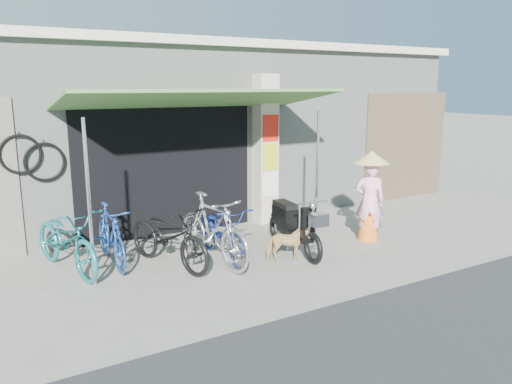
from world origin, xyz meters
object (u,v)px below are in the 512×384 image
bike_silver (212,229)px  street_dog (288,244)px  bike_navy (222,232)px  bike_teal (67,239)px  moped (293,225)px  nun (370,196)px  bike_blue (111,235)px  bike_black (169,236)px

bike_silver → street_dog: (1.08, -0.51, -0.27)m
bike_silver → bike_navy: (0.21, 0.07, -0.10)m
bike_teal → bike_navy: bike_teal is taller
bike_teal → bike_silver: 2.19m
moped → nun: (1.56, -0.16, 0.36)m
bike_teal → bike_navy: 2.37m
bike_silver → street_dog: size_ratio=2.75×
street_dog → bike_navy: bearing=74.1°
bike_blue → bike_black: (0.76, -0.53, 0.01)m
bike_teal → bike_silver: size_ratio=1.03×
nun → moped: bearing=33.0°
bike_blue → bike_navy: bearing=-22.5°
bike_navy → nun: size_ratio=1.07×
bike_navy → moped: bearing=-9.7°
bike_blue → nun: 4.53m
bike_teal → bike_silver: bearing=-35.3°
bike_blue → bike_navy: bike_blue is taller
bike_silver → nun: 3.02m
bike_teal → nun: size_ratio=1.18×
bike_navy → moped: (1.22, -0.22, 0.00)m
bike_black → bike_navy: bearing=-26.9°
bike_teal → bike_black: 1.52m
street_dog → moped: size_ratio=0.38×
bike_navy → street_dog: size_ratio=2.58×
bike_blue → bike_navy: (1.61, -0.68, -0.02)m
bike_silver → moped: size_ratio=1.04×
bike_navy → street_dog: 1.06m
nun → bike_blue: bearing=25.3°
bike_blue → nun: nun is taller
nun → bike_silver: bearing=32.9°
bike_silver → bike_navy: bike_silver is taller
bike_teal → moped: bearing=-29.4°
bike_teal → bike_blue: bearing=-17.2°
bike_black → nun: nun is taller
street_dog → moped: bearing=-26.3°
bike_silver → bike_navy: size_ratio=1.06×
bike_navy → moped: 1.24m
bike_silver → moped: bike_silver is taller
bike_black → moped: bearing=-27.3°
bike_blue → street_dog: bike_blue is taller
bike_navy → moped: moped is taller
bike_black → bike_blue: bearing=127.7°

